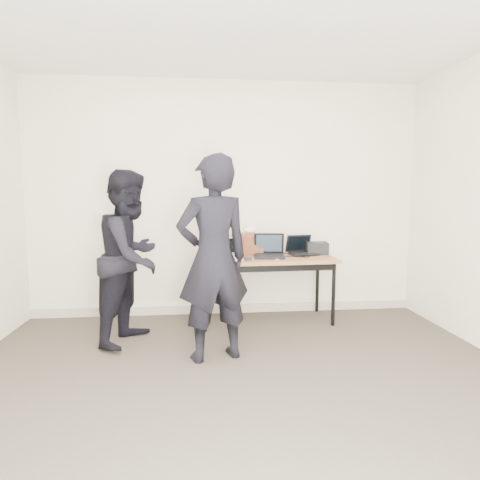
{
  "coord_description": "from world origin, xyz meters",
  "views": [
    {
      "loc": [
        -0.3,
        -2.43,
        1.42
      ],
      "look_at": [
        0.1,
        1.6,
        0.95
      ],
      "focal_mm": 30.0,
      "sensor_mm": 36.0,
      "label": 1
    }
  ],
  "objects": [
    {
      "name": "laptop_center",
      "position": [
        0.46,
        1.91,
        0.78
      ],
      "size": [
        0.37,
        0.36,
        0.26
      ],
      "rotation": [
        0.0,
        0.0,
        -0.14
      ],
      "color": "black",
      "rests_on": "desk"
    },
    {
      "name": "desk",
      "position": [
        0.42,
        1.89,
        0.66
      ],
      "size": [
        1.52,
        0.71,
        0.72
      ],
      "rotation": [
        0.0,
        0.0,
        0.04
      ],
      "color": "#976039",
      "rests_on": "ground"
    },
    {
      "name": "baseboard",
      "position": [
        0.0,
        2.23,
        0.05
      ],
      "size": [
        4.5,
        0.03,
        0.1
      ],
      "primitive_type": "cube",
      "color": "#B6AC97",
      "rests_on": "ground"
    },
    {
      "name": "laptop_right",
      "position": [
        0.86,
        2.06,
        0.77
      ],
      "size": [
        0.35,
        0.34,
        0.22
      ],
      "rotation": [
        0.0,
        0.0,
        0.19
      ],
      "color": "black",
      "rests_on": "desk"
    },
    {
      "name": "person_observer",
      "position": [
        -0.96,
        1.42,
        0.82
      ],
      "size": [
        0.86,
        0.96,
        1.64
      ],
      "primitive_type": "imported",
      "rotation": [
        0.0,
        0.0,
        1.21
      ],
      "color": "black",
      "rests_on": "ground"
    },
    {
      "name": "room",
      "position": [
        0.0,
        0.0,
        1.35
      ],
      "size": [
        4.6,
        4.6,
        2.8
      ],
      "color": "#423A32",
      "rests_on": "ground"
    },
    {
      "name": "person_typist",
      "position": [
        -0.19,
        0.92,
        0.87
      ],
      "size": [
        0.74,
        0.6,
        1.75
      ],
      "primitive_type": "imported",
      "rotation": [
        0.0,
        0.0,
        3.46
      ],
      "color": "black",
      "rests_on": "ground"
    },
    {
      "name": "cables",
      "position": [
        0.46,
        1.89,
        0.72
      ],
      "size": [
        1.15,
        0.44,
        0.01
      ],
      "rotation": [
        0.0,
        0.0,
        0.06
      ],
      "color": "black",
      "rests_on": "desk"
    },
    {
      "name": "leather_satchel",
      "position": [
        0.24,
        2.12,
        0.85
      ],
      "size": [
        0.37,
        0.2,
        0.25
      ],
      "rotation": [
        0.0,
        0.0,
        -0.06
      ],
      "color": "#5E2E18",
      "rests_on": "desk"
    },
    {
      "name": "power_brick",
      "position": [
        0.2,
        1.72,
        0.73
      ],
      "size": [
        0.08,
        0.06,
        0.03
      ],
      "primitive_type": "cube",
      "rotation": [
        0.0,
        0.0,
        0.15
      ],
      "color": "black",
      "rests_on": "desk"
    },
    {
      "name": "equipment_box",
      "position": [
        1.05,
        2.08,
        0.79
      ],
      "size": [
        0.26,
        0.23,
        0.14
      ],
      "primitive_type": "cube",
      "rotation": [
        0.0,
        0.0,
        -0.1
      ],
      "color": "black",
      "rests_on": "desk"
    },
    {
      "name": "tissue",
      "position": [
        0.27,
        2.12,
        1.0
      ],
      "size": [
        0.13,
        0.1,
        0.08
      ],
      "primitive_type": "ellipsoid",
      "rotation": [
        0.0,
        0.0,
        0.03
      ],
      "color": "white",
      "rests_on": "leather_satchel"
    },
    {
      "name": "laptop_beige",
      "position": [
        -0.03,
        1.86,
        0.77
      ],
      "size": [
        0.31,
        0.3,
        0.23
      ],
      "rotation": [
        0.0,
        0.0,
        -0.11
      ],
      "color": "beige",
      "rests_on": "desk"
    }
  ]
}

